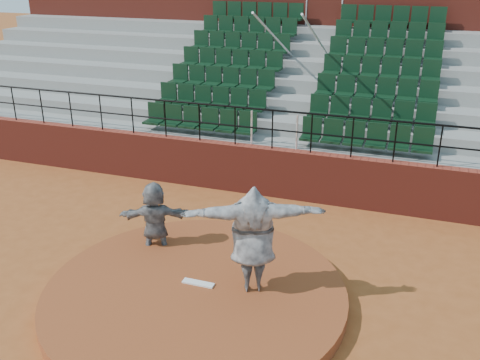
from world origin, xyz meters
TOP-DOWN VIEW (x-y plane):
  - ground at (0.00, 0.00)m, footprint 90.00×90.00m
  - pitchers_mound at (0.00, 0.00)m, footprint 5.50×5.50m
  - pitching_rubber at (0.00, 0.15)m, footprint 0.60×0.15m
  - boundary_wall at (0.00, 5.00)m, footprint 24.00×0.30m
  - wall_railing at (0.00, 5.00)m, footprint 24.04×0.05m
  - seating_deck at (0.00, 8.65)m, footprint 24.00×5.97m
  - press_box_facade at (0.00, 12.60)m, footprint 24.00×3.00m
  - pitcher at (0.98, 0.37)m, footprint 2.54×1.54m
  - fielder at (-1.43, 1.26)m, footprint 1.58×1.01m

SIDE VIEW (x-z plane):
  - ground at x=0.00m, z-range 0.00..0.00m
  - pitchers_mound at x=0.00m, z-range 0.00..0.25m
  - pitching_rubber at x=0.00m, z-range 0.25..0.28m
  - boundary_wall at x=0.00m, z-range 0.00..1.30m
  - fielder at x=-1.43m, z-range 0.00..1.63m
  - pitcher at x=0.98m, z-range 0.25..2.26m
  - seating_deck at x=0.00m, z-range -0.87..3.76m
  - wall_railing at x=0.00m, z-range 1.52..2.54m
  - press_box_facade at x=0.00m, z-range 0.00..7.10m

